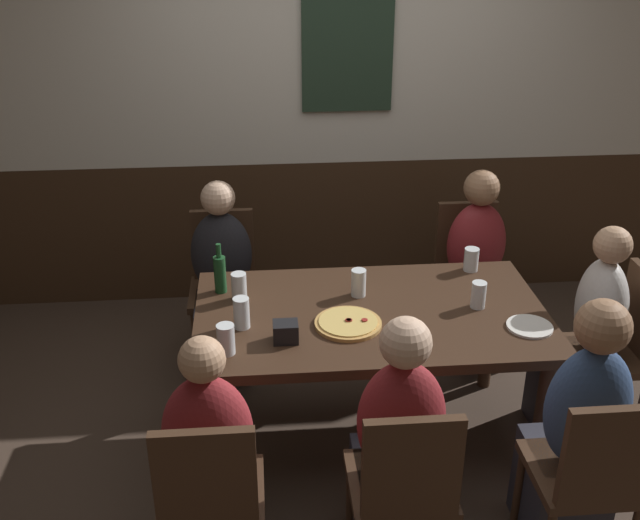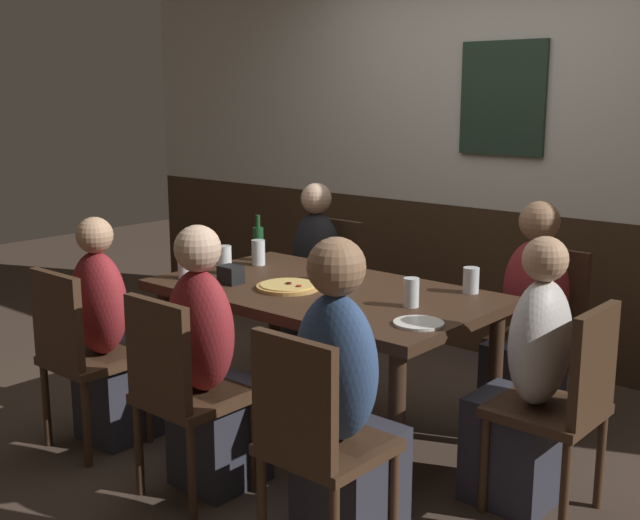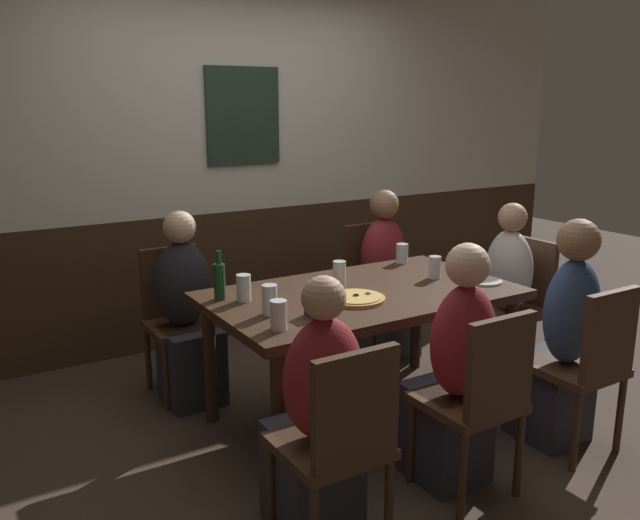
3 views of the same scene
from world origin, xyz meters
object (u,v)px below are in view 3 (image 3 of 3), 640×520
at_px(person_right_far, 386,285).
at_px(person_head_east, 501,307).
at_px(chair_right_far, 373,279).
at_px(chair_right_near, 588,361).
at_px(dining_table, 362,305).
at_px(beer_bottle_green, 219,280).
at_px(person_right_near, 561,349).
at_px(person_mid_near, 454,384).
at_px(person_left_near, 317,429).
at_px(chair_mid_near, 480,395).
at_px(chair_left_near, 340,439).
at_px(chair_head_east, 519,299).
at_px(beer_glass_tall, 244,289).
at_px(highball_clear, 339,275).
at_px(condiment_caddy, 319,306).
at_px(beer_glass_half, 435,269).
at_px(tumbler_short, 270,302).
at_px(pizza, 356,298).
at_px(pint_glass_stout, 278,317).
at_px(tumbler_water, 402,255).
at_px(person_left_far, 187,323).
at_px(chair_left_far, 177,312).

distance_m(person_right_far, person_head_east, 0.81).
height_order(chair_right_far, chair_right_near, same).
height_order(dining_table, beer_bottle_green, beer_bottle_green).
xyz_separation_m(person_head_east, person_right_near, (-0.35, -0.74, 0.03)).
bearing_deg(person_right_far, dining_table, -134.77).
bearing_deg(person_mid_near, person_left_near, 179.85).
relative_size(dining_table, person_right_far, 1.44).
bearing_deg(chair_mid_near, person_left_near, 167.29).
distance_m(chair_left_near, person_right_far, 2.18).
distance_m(chair_head_east, person_mid_near, 1.44).
bearing_deg(person_left_near, chair_mid_near, -12.71).
height_order(chair_right_near, beer_glass_tall, same).
bearing_deg(highball_clear, condiment_caddy, -133.70).
xyz_separation_m(chair_left_near, chair_right_near, (1.46, 0.00, 0.00)).
bearing_deg(chair_right_far, beer_glass_tall, -151.70).
distance_m(person_mid_near, beer_bottle_green, 1.27).
bearing_deg(chair_left_near, person_mid_near, 12.57).
xyz_separation_m(chair_left_near, chair_head_east, (1.97, 0.90, 0.00)).
distance_m(chair_right_far, chair_right_near, 1.79).
distance_m(person_left_near, person_head_east, 1.95).
bearing_deg(beer_glass_half, chair_head_east, 0.33).
relative_size(person_head_east, beer_glass_half, 8.70).
height_order(chair_right_far, beer_glass_half, chair_right_far).
bearing_deg(dining_table, tumbler_short, -171.47).
xyz_separation_m(pizza, pint_glass_stout, (-0.54, -0.18, 0.05)).
height_order(person_right_far, beer_glass_half, person_right_far).
xyz_separation_m(pizza, beer_glass_half, (0.63, 0.11, 0.04)).
distance_m(person_left_near, pint_glass_stout, 0.55).
bearing_deg(tumbler_short, chair_left_near, -98.76).
distance_m(chair_right_far, tumbler_short, 1.69).
distance_m(person_head_east, person_right_near, 0.82).
bearing_deg(tumbler_water, person_right_near, -82.68).
height_order(person_left_near, tumbler_short, person_left_near).
bearing_deg(condiment_caddy, person_left_near, -122.00).
height_order(chair_mid_near, tumbler_short, tumbler_short).
bearing_deg(pint_glass_stout, person_left_far, 93.30).
distance_m(beer_glass_half, beer_bottle_green, 1.25).
bearing_deg(chair_left_far, tumbler_water, -21.08).
height_order(person_mid_near, pint_glass_stout, person_mid_near).
bearing_deg(condiment_caddy, beer_bottle_green, 121.43).
xyz_separation_m(chair_left_near, person_right_far, (1.46, 1.63, -0.01)).
relative_size(chair_left_near, tumbler_short, 6.00).
xyz_separation_m(chair_left_near, pizza, (0.60, 0.78, 0.26)).
distance_m(person_head_east, pizza, 1.24).
xyz_separation_m(person_mid_near, tumbler_short, (-0.60, 0.64, 0.32)).
bearing_deg(person_head_east, person_right_near, -115.57).
relative_size(chair_left_far, beer_bottle_green, 3.42).
distance_m(dining_table, beer_glass_tall, 0.66).
bearing_deg(beer_bottle_green, beer_glass_tall, -44.80).
relative_size(chair_right_far, person_right_near, 0.74).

